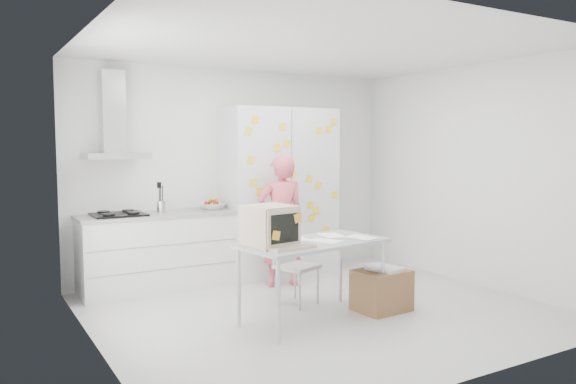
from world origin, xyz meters
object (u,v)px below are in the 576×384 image
desk (287,234)px  cardboard_box (382,290)px  chair (292,259)px  person (281,221)px

desk → cardboard_box: desk is taller
chair → cardboard_box: bearing=-65.0°
chair → cardboard_box: 1.00m
desk → chair: size_ratio=1.81×
person → chair: size_ratio=1.86×
person → cardboard_box: person is taller
desk → chair: (0.43, 0.62, -0.40)m
person → chair: (-0.28, -0.74, -0.32)m
person → desk: size_ratio=1.03×
desk → cardboard_box: size_ratio=2.80×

